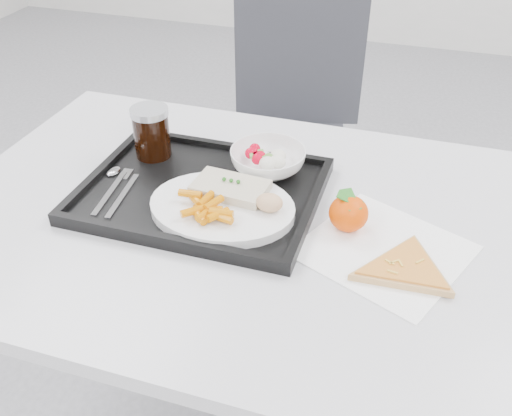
{
  "coord_description": "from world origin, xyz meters",
  "views": [
    {
      "loc": [
        0.26,
        -0.51,
        1.38
      ],
      "look_at": [
        0.0,
        0.3,
        0.77
      ],
      "focal_mm": 40.0,
      "sensor_mm": 36.0,
      "label": 1
    }
  ],
  "objects_px": {
    "tangerine": "(349,213)",
    "dinner_plate": "(222,208)",
    "salad_bowl": "(268,160)",
    "cola_glass": "(151,131)",
    "chair": "(289,117)",
    "tray": "(202,192)",
    "table": "(256,244)",
    "pizza_slice": "(405,268)"
  },
  "relations": [
    {
      "from": "dinner_plate",
      "to": "salad_bowl",
      "type": "distance_m",
      "value": 0.17
    },
    {
      "from": "table",
      "to": "tangerine",
      "type": "xyz_separation_m",
      "value": [
        0.17,
        0.01,
        0.1
      ]
    },
    {
      "from": "dinner_plate",
      "to": "pizza_slice",
      "type": "distance_m",
      "value": 0.34
    },
    {
      "from": "table",
      "to": "dinner_plate",
      "type": "height_order",
      "value": "dinner_plate"
    },
    {
      "from": "chair",
      "to": "salad_bowl",
      "type": "relative_size",
      "value": 6.11
    },
    {
      "from": "cola_glass",
      "to": "tangerine",
      "type": "height_order",
      "value": "cola_glass"
    },
    {
      "from": "chair",
      "to": "tangerine",
      "type": "bearing_deg",
      "value": -68.71
    },
    {
      "from": "tray",
      "to": "salad_bowl",
      "type": "distance_m",
      "value": 0.15
    },
    {
      "from": "dinner_plate",
      "to": "salad_bowl",
      "type": "relative_size",
      "value": 1.78
    },
    {
      "from": "salad_bowl",
      "to": "pizza_slice",
      "type": "xyz_separation_m",
      "value": [
        0.3,
        -0.21,
        -0.03
      ]
    },
    {
      "from": "table",
      "to": "tangerine",
      "type": "distance_m",
      "value": 0.2
    },
    {
      "from": "cola_glass",
      "to": "chair",
      "type": "bearing_deg",
      "value": 80.57
    },
    {
      "from": "salad_bowl",
      "to": "cola_glass",
      "type": "xyz_separation_m",
      "value": [
        -0.25,
        -0.01,
        0.03
      ]
    },
    {
      "from": "salad_bowl",
      "to": "pizza_slice",
      "type": "relative_size",
      "value": 0.57
    },
    {
      "from": "table",
      "to": "pizza_slice",
      "type": "relative_size",
      "value": 4.48
    },
    {
      "from": "table",
      "to": "dinner_plate",
      "type": "xyz_separation_m",
      "value": [
        -0.06,
        -0.03,
        0.09
      ]
    },
    {
      "from": "cola_glass",
      "to": "tray",
      "type": "bearing_deg",
      "value": -32.5
    },
    {
      "from": "salad_bowl",
      "to": "tangerine",
      "type": "height_order",
      "value": "tangerine"
    },
    {
      "from": "dinner_plate",
      "to": "tangerine",
      "type": "bearing_deg",
      "value": 9.24
    },
    {
      "from": "tray",
      "to": "table",
      "type": "bearing_deg",
      "value": -14.37
    },
    {
      "from": "chair",
      "to": "salad_bowl",
      "type": "xyz_separation_m",
      "value": [
        0.13,
        -0.69,
        0.25
      ]
    },
    {
      "from": "table",
      "to": "dinner_plate",
      "type": "distance_m",
      "value": 0.11
    },
    {
      "from": "dinner_plate",
      "to": "cola_glass",
      "type": "xyz_separation_m",
      "value": [
        -0.21,
        0.15,
        0.05
      ]
    },
    {
      "from": "chair",
      "to": "tray",
      "type": "distance_m",
      "value": 0.83
    },
    {
      "from": "dinner_plate",
      "to": "cola_glass",
      "type": "height_order",
      "value": "cola_glass"
    },
    {
      "from": "tangerine",
      "to": "pizza_slice",
      "type": "relative_size",
      "value": 0.3
    },
    {
      "from": "chair",
      "to": "dinner_plate",
      "type": "xyz_separation_m",
      "value": [
        0.09,
        -0.85,
        0.24
      ]
    },
    {
      "from": "tangerine",
      "to": "dinner_plate",
      "type": "bearing_deg",
      "value": -170.76
    },
    {
      "from": "tray",
      "to": "cola_glass",
      "type": "xyz_separation_m",
      "value": [
        -0.15,
        0.09,
        0.06
      ]
    },
    {
      "from": "tray",
      "to": "dinner_plate",
      "type": "xyz_separation_m",
      "value": [
        0.06,
        -0.06,
        0.02
      ]
    },
    {
      "from": "cola_glass",
      "to": "tangerine",
      "type": "relative_size",
      "value": 1.36
    },
    {
      "from": "tangerine",
      "to": "table",
      "type": "bearing_deg",
      "value": -176.21
    },
    {
      "from": "table",
      "to": "cola_glass",
      "type": "height_order",
      "value": "cola_glass"
    },
    {
      "from": "tangerine",
      "to": "pizza_slice",
      "type": "height_order",
      "value": "tangerine"
    },
    {
      "from": "chair",
      "to": "pizza_slice",
      "type": "bearing_deg",
      "value": -64.63
    },
    {
      "from": "table",
      "to": "cola_glass",
      "type": "distance_m",
      "value": 0.32
    },
    {
      "from": "dinner_plate",
      "to": "salad_bowl",
      "type": "xyz_separation_m",
      "value": [
        0.04,
        0.16,
        0.01
      ]
    },
    {
      "from": "salad_bowl",
      "to": "cola_glass",
      "type": "height_order",
      "value": "cola_glass"
    },
    {
      "from": "salad_bowl",
      "to": "cola_glass",
      "type": "relative_size",
      "value": 1.41
    },
    {
      "from": "chair",
      "to": "cola_glass",
      "type": "relative_size",
      "value": 8.61
    },
    {
      "from": "chair",
      "to": "tray",
      "type": "relative_size",
      "value": 2.07
    },
    {
      "from": "chair",
      "to": "salad_bowl",
      "type": "distance_m",
      "value": 0.75
    }
  ]
}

